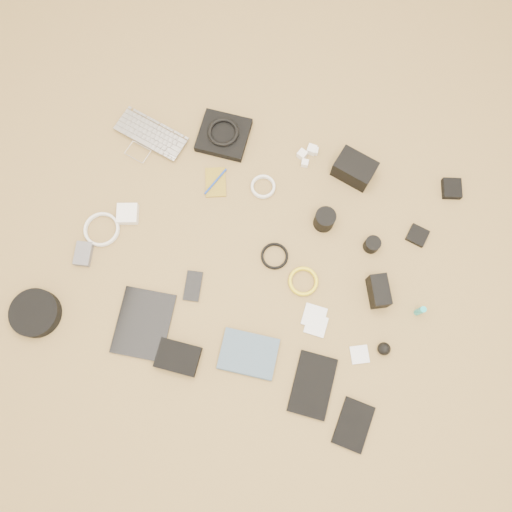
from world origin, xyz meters
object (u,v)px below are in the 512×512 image
(phone, at_px, (193,286))
(paperback, at_px, (244,375))
(laptop, at_px, (146,143))
(dslr_camera, at_px, (354,169))
(tablet, at_px, (144,324))
(headphone_case, at_px, (35,313))

(phone, relative_size, paperback, 0.56)
(laptop, xyz_separation_m, dslr_camera, (0.82, 0.10, 0.03))
(laptop, height_order, paperback, laptop)
(laptop, bearing_deg, phone, -40.37)
(dslr_camera, bearing_deg, tablet, -111.67)
(laptop, relative_size, headphone_case, 1.65)
(dslr_camera, bearing_deg, laptop, -157.42)
(dslr_camera, distance_m, tablet, 0.98)
(tablet, distance_m, paperback, 0.41)
(paperback, bearing_deg, laptop, 36.42)
(headphone_case, relative_size, paperback, 0.88)
(dslr_camera, height_order, paperback, dslr_camera)
(tablet, xyz_separation_m, headphone_case, (-0.38, -0.07, 0.02))
(tablet, bearing_deg, headphone_case, -174.47)
(phone, distance_m, paperback, 0.37)
(dslr_camera, relative_size, headphone_case, 0.85)
(dslr_camera, bearing_deg, phone, -112.12)
(laptop, height_order, phone, laptop)
(laptop, relative_size, paperback, 1.45)
(laptop, bearing_deg, dslr_camera, 21.14)
(laptop, xyz_separation_m, paperback, (0.63, -0.76, -0.00))
(headphone_case, bearing_deg, laptop, 78.33)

